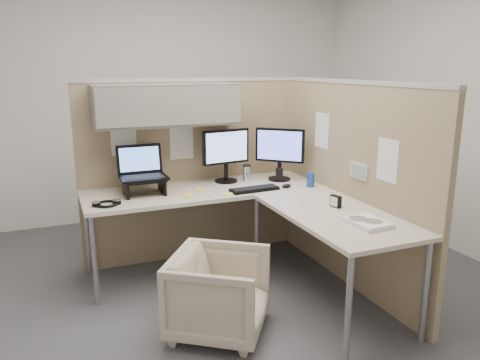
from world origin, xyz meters
name	(u,v)px	position (x,y,z in m)	size (l,w,h in m)	color
ground	(240,293)	(0.00, 0.00, 0.00)	(4.50, 4.50, 0.00)	#44444A
partition_back	(181,141)	(-0.22, 0.83, 1.10)	(2.00, 0.36, 1.63)	tan
partition_right	(347,184)	(0.90, -0.07, 0.82)	(0.07, 2.03, 1.63)	tan
desk	(249,203)	(0.12, 0.13, 0.69)	(2.00, 1.98, 0.73)	beige
office_chair	(219,290)	(-0.33, -0.44, 0.31)	(0.59, 0.56, 0.61)	beige
monitor_left	(226,151)	(0.15, 0.69, 1.00)	(0.44, 0.20, 0.47)	black
monitor_right	(280,150)	(0.62, 0.58, 1.00)	(0.35, 0.32, 0.47)	black
laptop_station	(143,176)	(-0.61, 0.58, 0.88)	(0.37, 0.31, 0.38)	black
keyboard	(254,189)	(0.26, 0.32, 0.74)	(0.41, 0.14, 0.02)	black
mouse	(286,186)	(0.55, 0.30, 0.75)	(0.09, 0.06, 0.03)	black
travel_mug	(247,173)	(0.32, 0.63, 0.81)	(0.07, 0.07, 0.15)	silver
soda_can_green	(311,180)	(0.75, 0.25, 0.79)	(0.07, 0.07, 0.12)	#1E3FA5
soda_can_silver	(279,175)	(0.59, 0.52, 0.79)	(0.07, 0.07, 0.12)	black
sticky_note_d	(202,190)	(-0.15, 0.48, 0.73)	(0.08, 0.08, 0.01)	yellow
sticky_note_a	(189,195)	(-0.29, 0.37, 0.73)	(0.08, 0.08, 0.01)	yellow
sticky_note_b	(228,194)	(0.01, 0.28, 0.73)	(0.08, 0.08, 0.01)	yellow
sticky_note_c	(162,191)	(-0.46, 0.59, 0.73)	(0.08, 0.08, 0.01)	yellow
headphones	(107,204)	(-0.93, 0.35, 0.74)	(0.21, 0.17, 0.03)	black
paper_stack	(368,222)	(0.59, -0.74, 0.75)	(0.23, 0.29, 0.03)	white
desk_clock	(336,201)	(0.62, -0.33, 0.77)	(0.05, 0.09, 0.09)	black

